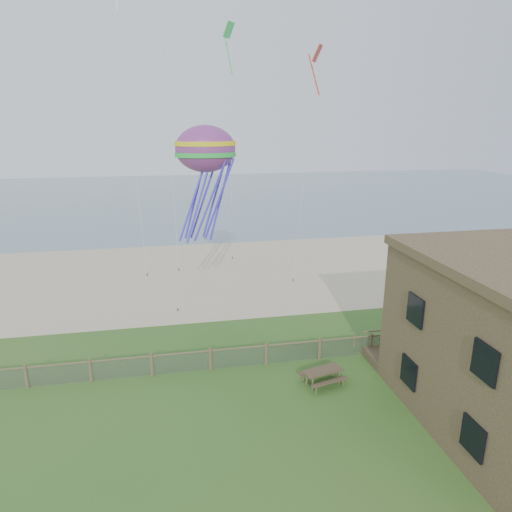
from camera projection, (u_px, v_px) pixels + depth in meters
name	position (u px, v px, depth m)	size (l,w,h in m)	color
ground	(297.00, 436.00, 18.97)	(160.00, 160.00, 0.00)	#2D5E20
sand_beach	(228.00, 272.00, 39.70)	(72.00, 20.00, 0.02)	#C2AC8C
ocean	(195.00, 196.00, 81.15)	(160.00, 68.00, 0.02)	slate
chainlink_fence	(266.00, 355.00, 24.47)	(36.20, 0.20, 1.25)	#493D29
motel_deck	(493.00, 347.00, 25.98)	(15.00, 2.00, 0.50)	brown
picnic_table	(323.00, 376.00, 22.69)	(2.00, 1.51, 0.84)	brown
octopus_kite	(207.00, 182.00, 26.43)	(3.49, 2.47, 7.19)	red
kite_red	(317.00, 66.00, 29.15)	(1.11, 0.70, 2.58)	red
kite_green	(229.00, 44.00, 34.58)	(1.19, 0.70, 3.19)	#35C95A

